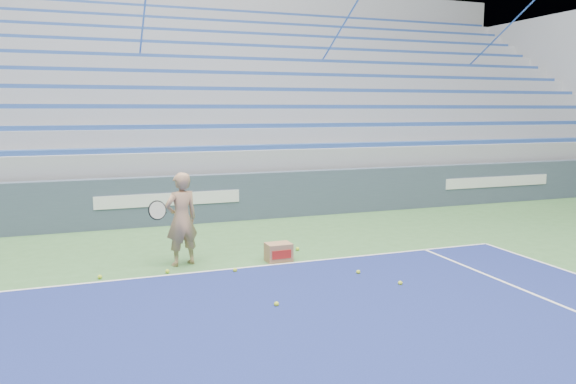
% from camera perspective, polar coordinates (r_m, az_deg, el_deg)
% --- Properties ---
extents(sponsor_barrier, '(30.00, 0.32, 1.10)m').
position_cam_1_polar(sponsor_barrier, '(12.90, -12.06, -0.85)').
color(sponsor_barrier, '#3D4A5C').
rests_on(sponsor_barrier, ground).
extents(bleachers, '(31.00, 9.15, 7.30)m').
position_cam_1_polar(bleachers, '(18.42, -14.76, 7.43)').
color(bleachers, '#96999E').
rests_on(bleachers, ground).
extents(tennis_player, '(0.93, 0.88, 1.56)m').
position_cam_1_polar(tennis_player, '(9.46, -10.80, -2.72)').
color(tennis_player, tan).
rests_on(tennis_player, ground).
extents(ball_box, '(0.44, 0.34, 0.32)m').
position_cam_1_polar(ball_box, '(9.65, -0.96, -6.14)').
color(ball_box, '#9E714C').
rests_on(ball_box, ground).
extents(tennis_ball_0, '(0.07, 0.07, 0.07)m').
position_cam_1_polar(tennis_ball_0, '(8.58, 11.34, -9.06)').
color(tennis_ball_0, '#CCE42E').
rests_on(tennis_ball_0, ground).
extents(tennis_ball_1, '(0.07, 0.07, 0.07)m').
position_cam_1_polar(tennis_ball_1, '(9.10, -5.40, -7.91)').
color(tennis_ball_1, '#CCE42E').
rests_on(tennis_ball_1, ground).
extents(tennis_ball_2, '(0.07, 0.07, 0.07)m').
position_cam_1_polar(tennis_ball_2, '(9.03, 7.15, -8.08)').
color(tennis_ball_2, '#CCE42E').
rests_on(tennis_ball_2, ground).
extents(tennis_ball_3, '(0.07, 0.07, 0.07)m').
position_cam_1_polar(tennis_ball_3, '(9.18, -18.57, -8.17)').
color(tennis_ball_3, '#CCE42E').
rests_on(tennis_ball_3, ground).
extents(tennis_ball_4, '(0.07, 0.07, 0.07)m').
position_cam_1_polar(tennis_ball_4, '(10.40, 0.97, -5.79)').
color(tennis_ball_4, '#CCE42E').
rests_on(tennis_ball_4, ground).
extents(tennis_ball_5, '(0.07, 0.07, 0.07)m').
position_cam_1_polar(tennis_ball_5, '(7.56, -1.18, -11.32)').
color(tennis_ball_5, '#CCE42E').
rests_on(tennis_ball_5, ground).
extents(tennis_ball_6, '(0.07, 0.07, 0.07)m').
position_cam_1_polar(tennis_ball_6, '(9.20, -12.15, -7.89)').
color(tennis_ball_6, '#CCE42E').
rests_on(tennis_ball_6, ground).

